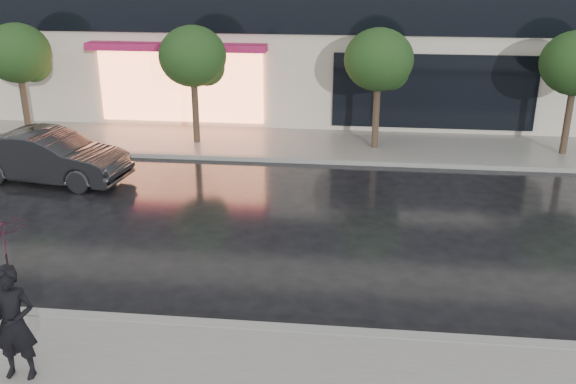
# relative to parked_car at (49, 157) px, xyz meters

# --- Properties ---
(ground) EXTENTS (120.00, 120.00, 0.00)m
(ground) POSITION_rel_parked_car_xyz_m (6.28, -6.00, -0.74)
(ground) COLOR black
(ground) RESTS_ON ground
(sidewalk_far) EXTENTS (60.00, 3.50, 0.12)m
(sidewalk_far) POSITION_rel_parked_car_xyz_m (6.28, 4.25, -0.68)
(sidewalk_far) COLOR slate
(sidewalk_far) RESTS_ON ground
(curb_near) EXTENTS (60.00, 0.25, 0.14)m
(curb_near) POSITION_rel_parked_car_xyz_m (6.28, -7.00, -0.67)
(curb_near) COLOR gray
(curb_near) RESTS_ON ground
(curb_far) EXTENTS (60.00, 0.25, 0.14)m
(curb_far) POSITION_rel_parked_car_xyz_m (6.28, 2.50, -0.67)
(curb_far) COLOR gray
(curb_far) RESTS_ON ground
(tree_far_west) EXTENTS (2.20, 2.20, 3.99)m
(tree_far_west) POSITION_rel_parked_car_xyz_m (-2.66, 4.03, 2.18)
(tree_far_west) COLOR #33261C
(tree_far_west) RESTS_ON ground
(tree_mid_west) EXTENTS (2.20, 2.20, 3.99)m
(tree_mid_west) POSITION_rel_parked_car_xyz_m (3.34, 4.03, 2.18)
(tree_mid_west) COLOR #33261C
(tree_mid_west) RESTS_ON ground
(tree_mid_east) EXTENTS (2.20, 2.20, 3.99)m
(tree_mid_east) POSITION_rel_parked_car_xyz_m (9.34, 4.03, 2.18)
(tree_mid_east) COLOR #33261C
(tree_mid_east) RESTS_ON ground
(parked_car) EXTENTS (4.68, 2.17, 1.48)m
(parked_car) POSITION_rel_parked_car_xyz_m (0.00, 0.00, 0.00)
(parked_car) COLOR black
(parked_car) RESTS_ON ground
(pedestrian_with_umbrella) EXTENTS (1.08, 1.10, 2.62)m
(pedestrian_with_umbrella) POSITION_rel_parked_car_xyz_m (3.70, -8.75, 1.08)
(pedestrian_with_umbrella) COLOR black
(pedestrian_with_umbrella) RESTS_ON sidewalk_near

